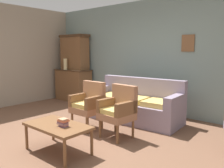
{
  "coord_description": "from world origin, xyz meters",
  "views": [
    {
      "loc": [
        2.97,
        -2.36,
        1.48
      ],
      "look_at": [
        0.05,
        1.08,
        0.85
      ],
      "focal_mm": 37.74,
      "sensor_mm": 36.0,
      "label": 1
    }
  ],
  "objects": [
    {
      "name": "coffee_table",
      "position": [
        0.21,
        -0.34,
        0.38
      ],
      "size": [
        1.0,
        0.56,
        0.42
      ],
      "color": "brown",
      "rests_on": "ground"
    },
    {
      "name": "side_cabinet",
      "position": [
        -2.49,
        2.25,
        0.47
      ],
      "size": [
        1.16,
        0.55,
        0.93
      ],
      "color": "brown",
      "rests_on": "ground"
    },
    {
      "name": "armchair_near_couch_end",
      "position": [
        -0.22,
        0.7,
        0.5
      ],
      "size": [
        0.52,
        0.49,
        0.9
      ],
      "color": "#9E6B4C",
      "rests_on": "ground"
    },
    {
      "name": "ground_plane",
      "position": [
        0.0,
        0.0,
        0.0
      ],
      "size": [
        7.68,
        7.68,
        0.0
      ],
      "primitive_type": "plane",
      "color": "brown"
    },
    {
      "name": "cabinet_upper_hutch",
      "position": [
        -2.49,
        2.33,
        1.45
      ],
      "size": [
        0.99,
        0.38,
        1.03
      ],
      "color": "brown",
      "rests_on": "side_cabinet"
    },
    {
      "name": "armchair_by_doorway",
      "position": [
        0.5,
        0.71,
        0.5
      ],
      "size": [
        0.56,
        0.53,
        0.9
      ],
      "color": "#9E6B4C",
      "rests_on": "ground"
    },
    {
      "name": "wall_back_with_decor",
      "position": [
        0.0,
        2.63,
        1.35
      ],
      "size": [
        6.4,
        0.09,
        2.7
      ],
      "color": "gray",
      "rests_on": "ground"
    },
    {
      "name": "floral_couch",
      "position": [
        0.15,
        1.72,
        0.33
      ],
      "size": [
        2.03,
        0.92,
        0.9
      ],
      "color": "gray",
      "rests_on": "ground"
    },
    {
      "name": "book_stack_on_table",
      "position": [
        0.35,
        -0.35,
        0.48
      ],
      "size": [
        0.16,
        0.12,
        0.12
      ],
      "color": "slate",
      "rests_on": "coffee_table"
    },
    {
      "name": "vase_on_cabinet",
      "position": [
        -2.61,
        2.07,
        1.1
      ],
      "size": [
        0.11,
        0.11,
        0.33
      ],
      "primitive_type": "cylinder",
      "color": "#D4BF86",
      "rests_on": "side_cabinet"
    }
  ]
}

